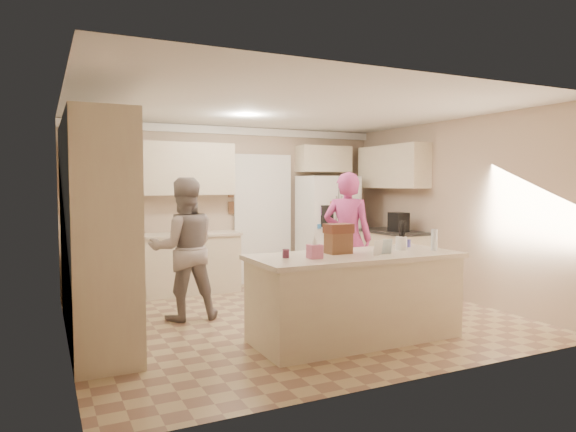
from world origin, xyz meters
name	(u,v)px	position (x,y,z in m)	size (l,w,h in m)	color
floor	(293,318)	(0.00, 0.00, -0.01)	(5.20, 4.60, 0.02)	tan
ceiling	(293,107)	(0.00, 0.00, 2.61)	(5.20, 4.60, 0.02)	white
wall_back	(231,206)	(0.00, 2.31, 1.30)	(5.20, 0.02, 2.60)	#BEA68D
wall_front	(415,229)	(0.00, -2.31, 1.30)	(5.20, 0.02, 2.60)	#BEA68D
wall_left	(64,220)	(-2.61, 0.00, 1.30)	(0.02, 4.60, 2.60)	#BEA68D
wall_right	(453,209)	(2.61, 0.00, 1.30)	(0.02, 4.60, 2.60)	#BEA68D
crown_back	(231,131)	(0.00, 2.26, 2.53)	(5.20, 0.08, 0.12)	white
pantry_bank	(94,230)	(-2.30, 0.20, 1.18)	(0.60, 2.60, 2.35)	beige
back_base_cab	(166,266)	(-1.15, 2.00, 0.44)	(2.20, 0.60, 0.88)	beige
back_countertop	(165,235)	(-1.15, 1.99, 0.90)	(2.24, 0.63, 0.04)	beige
back_upper_cab	(162,169)	(-1.15, 2.12, 1.90)	(2.20, 0.35, 0.80)	beige
doorway_opening	(262,221)	(0.55, 2.28, 1.05)	(0.90, 0.06, 2.10)	black
doorway_casing	(263,221)	(0.55, 2.24, 1.05)	(1.02, 0.03, 2.22)	white
wall_frame_upper	(233,191)	(0.02, 2.27, 1.55)	(0.15, 0.02, 0.20)	brown
wall_frame_lower	(233,208)	(0.02, 2.27, 1.28)	(0.15, 0.02, 0.20)	brown
refrigerator	(328,229)	(1.58, 1.85, 0.90)	(0.90, 0.70, 1.80)	white
fridge_seam	(339,231)	(1.58, 1.50, 0.90)	(0.01, 0.02, 1.78)	gray
fridge_dispenser	(327,216)	(1.36, 1.49, 1.15)	(0.22, 0.03, 0.35)	black
fridge_handle_l	(336,222)	(1.53, 1.48, 1.05)	(0.02, 0.02, 0.85)	silver
fridge_handle_r	(342,222)	(1.63, 1.48, 1.05)	(0.02, 0.02, 0.85)	silver
over_fridge_cab	(324,159)	(1.65, 2.12, 2.10)	(0.95, 0.35, 0.45)	beige
right_base_cab	(393,260)	(2.30, 1.00, 0.44)	(0.60, 1.20, 0.88)	beige
right_countertop	(393,232)	(2.29, 1.00, 0.90)	(0.63, 1.24, 0.04)	#2D2B28
right_upper_cab	(393,167)	(2.43, 1.20, 1.95)	(0.35, 1.50, 0.70)	beige
coffee_maker	(399,222)	(2.25, 0.80, 1.07)	(0.22, 0.28, 0.30)	black
island_base	(355,299)	(0.20, -1.10, 0.44)	(2.20, 0.90, 0.88)	beige
island_top	(355,256)	(0.20, -1.10, 0.90)	(2.28, 0.96, 0.05)	beige
utensil_crock	(401,243)	(0.85, -1.05, 1.00)	(0.13, 0.13, 0.15)	white
tissue_box	(315,251)	(-0.35, -1.20, 1.00)	(0.13, 0.13, 0.14)	#CB648E
tissue_plume	(315,241)	(-0.35, -1.20, 1.10)	(0.08, 0.08, 0.08)	white
dollhouse_body	(338,243)	(0.05, -1.00, 1.04)	(0.26, 0.18, 0.22)	brown
dollhouse_roof	(339,228)	(0.05, -1.00, 1.20)	(0.28, 0.20, 0.10)	#592D1E
jam_jar	(286,254)	(-0.60, -1.05, 0.97)	(0.07, 0.07, 0.09)	#59263F
greeting_card_a	(378,248)	(0.35, -1.30, 1.01)	(0.12, 0.01, 0.16)	white
greeting_card_b	(387,246)	(0.50, -1.25, 1.01)	(0.12, 0.01, 0.16)	silver
water_bottle	(434,240)	(1.15, -1.25, 1.04)	(0.07, 0.07, 0.24)	silver
shaker_salt	(404,244)	(1.02, -0.88, 0.97)	(0.05, 0.05, 0.09)	#4F4DB3
shaker_pepper	(409,243)	(1.09, -0.88, 0.97)	(0.05, 0.05, 0.09)	#4F4DB3
teen_boy	(184,249)	(-1.25, 0.51, 0.88)	(0.85, 0.66, 1.75)	#9C9795
teen_girl	(347,239)	(0.98, 0.29, 0.92)	(0.67, 0.44, 1.83)	#BD3A8D
fridge_magnets	(339,231)	(1.58, 1.49, 0.90)	(0.76, 0.02, 1.44)	tan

